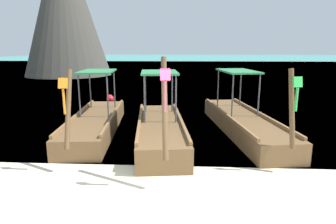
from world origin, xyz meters
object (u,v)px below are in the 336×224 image
at_px(longtail_boat_orange_ribbon, 96,122).
at_px(longtail_boat_pink_ribbon, 160,129).
at_px(karst_rock, 63,5).
at_px(mooring_buoy_far, 110,98).
at_px(mooring_buoy_near, 110,99).
at_px(longtail_boat_green_ribbon, 243,122).

height_order(longtail_boat_orange_ribbon, longtail_boat_pink_ribbon, longtail_boat_pink_ribbon).
bearing_deg(longtail_boat_pink_ribbon, karst_rock, 118.19).
distance_m(longtail_boat_pink_ribbon, mooring_buoy_far, 7.70).
xyz_separation_m(longtail_boat_orange_ribbon, longtail_boat_pink_ribbon, (2.36, -0.91, 0.03)).
relative_size(longtail_boat_orange_ribbon, mooring_buoy_near, 15.61).
height_order(karst_rock, mooring_buoy_near, karst_rock).
bearing_deg(longtail_boat_green_ribbon, mooring_buoy_far, 137.28).
bearing_deg(mooring_buoy_near, longtail_boat_pink_ribbon, -63.14).
distance_m(longtail_boat_pink_ribbon, mooring_buoy_near, 7.16).
distance_m(longtail_boat_orange_ribbon, karst_rock, 24.38).
xyz_separation_m(longtail_boat_pink_ribbon, mooring_buoy_near, (-3.24, 6.39, -0.18)).
relative_size(longtail_boat_pink_ribbon, karst_rock, 0.39).
relative_size(longtail_boat_pink_ribbon, mooring_buoy_near, 14.55).
bearing_deg(longtail_boat_green_ribbon, longtail_boat_orange_ribbon, -177.10).
bearing_deg(karst_rock, longtail_boat_orange_ribbon, -65.85).
xyz_separation_m(longtail_boat_pink_ribbon, mooring_buoy_far, (-3.40, 6.91, -0.20)).
bearing_deg(karst_rock, longtail_boat_pink_ribbon, -61.81).
xyz_separation_m(longtail_boat_green_ribbon, karst_rock, (-14.74, 21.08, 6.87)).
bearing_deg(longtail_boat_orange_ribbon, longtail_boat_pink_ribbon, -21.19).
relative_size(mooring_buoy_near, mooring_buoy_far, 1.12).
height_order(longtail_boat_pink_ribbon, longtail_boat_green_ribbon, longtail_boat_pink_ribbon).
distance_m(longtail_boat_orange_ribbon, longtail_boat_green_ribbon, 5.18).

